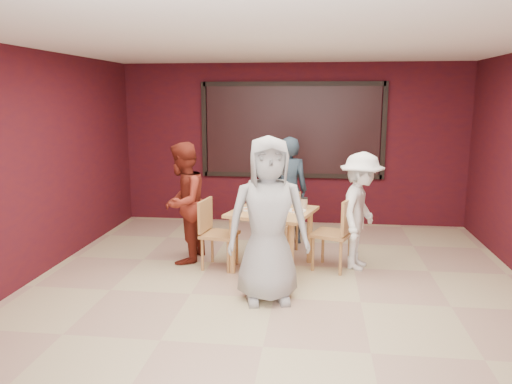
# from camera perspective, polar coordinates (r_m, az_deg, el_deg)

# --- Properties ---
(floor) EXTENTS (7.00, 7.00, 0.00)m
(floor) POSITION_cam_1_polar(r_m,az_deg,el_deg) (5.73, 2.06, -12.01)
(floor) COLOR #CABA8C
(floor) RESTS_ON ground
(window_blinds) EXTENTS (3.00, 0.02, 1.50)m
(window_blinds) POSITION_cam_1_polar(r_m,az_deg,el_deg) (8.74, 4.15, 7.05)
(window_blinds) COLOR black
(dining_table) EXTENTS (1.21, 1.21, 0.93)m
(dining_table) POSITION_cam_1_polar(r_m,az_deg,el_deg) (6.49, 1.88, -2.94)
(dining_table) COLOR tan
(dining_table) RESTS_ON floor
(chair_front) EXTENTS (0.42, 0.42, 0.80)m
(chair_front) POSITION_cam_1_polar(r_m,az_deg,el_deg) (5.84, 1.84, -6.87)
(chair_front) COLOR #A87441
(chair_front) RESTS_ON floor
(chair_back) EXTENTS (0.54, 0.54, 0.87)m
(chair_back) POSITION_cam_1_polar(r_m,az_deg,el_deg) (7.27, 3.18, -2.96)
(chair_back) COLOR #A87441
(chair_back) RESTS_ON floor
(chair_left) EXTENTS (0.50, 0.50, 0.91)m
(chair_left) POSITION_cam_1_polar(r_m,az_deg,el_deg) (6.58, -4.81, -4.29)
(chair_left) COLOR #A87441
(chair_left) RESTS_ON floor
(chair_right) EXTENTS (0.59, 0.59, 0.95)m
(chair_right) POSITION_cam_1_polar(r_m,az_deg,el_deg) (6.53, 9.36, -4.28)
(chair_right) COLOR #A87441
(chair_right) RESTS_ON floor
(diner_front) EXTENTS (1.00, 0.76, 1.83)m
(diner_front) POSITION_cam_1_polar(r_m,az_deg,el_deg) (5.40, 1.41, -3.23)
(diner_front) COLOR #A4A4A4
(diner_front) RESTS_ON floor
(diner_back) EXTENTS (0.64, 0.47, 1.64)m
(diner_back) POSITION_cam_1_polar(r_m,az_deg,el_deg) (7.62, 3.70, 0.20)
(diner_back) COLOR #293949
(diner_back) RESTS_ON floor
(diner_left) EXTENTS (0.70, 0.85, 1.63)m
(diner_left) POSITION_cam_1_polar(r_m,az_deg,el_deg) (6.80, -8.33, -1.23)
(diner_left) COLOR maroon
(diner_left) RESTS_ON floor
(diner_right) EXTENTS (0.84, 1.12, 1.53)m
(diner_right) POSITION_cam_1_polar(r_m,az_deg,el_deg) (6.61, 11.86, -2.15)
(diner_right) COLOR white
(diner_right) RESTS_ON floor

